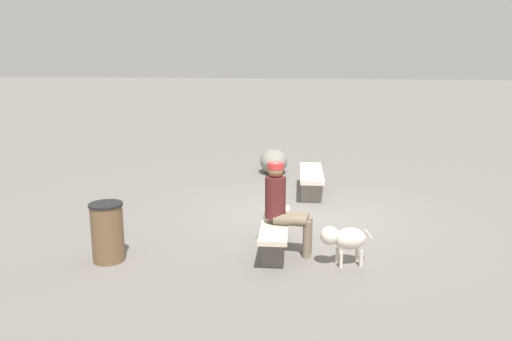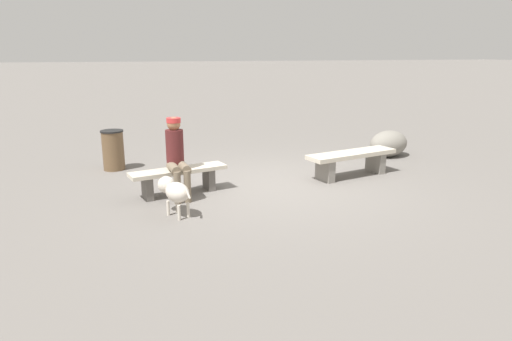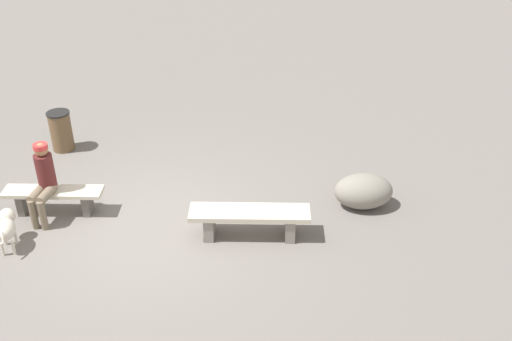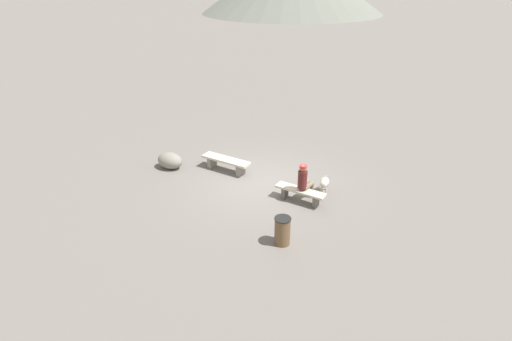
# 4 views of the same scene
# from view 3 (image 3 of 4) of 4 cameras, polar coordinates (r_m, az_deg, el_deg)

# --- Properties ---
(ground) EXTENTS (210.00, 210.00, 0.06)m
(ground) POSITION_cam_3_polar(r_m,az_deg,el_deg) (9.57, -10.08, -5.62)
(ground) COLOR slate
(bench_left) EXTENTS (1.90, 0.85, 0.47)m
(bench_left) POSITION_cam_3_polar(r_m,az_deg,el_deg) (9.04, -0.62, -4.62)
(bench_left) COLOR gray
(bench_left) RESTS_ON ground
(bench_right) EXTENTS (1.64, 0.72, 0.43)m
(bench_right) POSITION_cam_3_polar(r_m,az_deg,el_deg) (10.13, -18.99, -2.36)
(bench_right) COLOR #605B56
(bench_right) RESTS_ON ground
(seated_person) EXTENTS (0.34, 0.65, 1.28)m
(seated_person) POSITION_cam_3_polar(r_m,az_deg,el_deg) (9.86, -19.91, -0.73)
(seated_person) COLOR #511E1E
(seated_person) RESTS_ON ground
(dog) EXTENTS (0.47, 0.65, 0.54)m
(dog) POSITION_cam_3_polar(r_m,az_deg,el_deg) (9.57, -23.02, -4.97)
(dog) COLOR beige
(dog) RESTS_ON ground
(trash_bin) EXTENTS (0.44, 0.44, 0.79)m
(trash_bin) POSITION_cam_3_polar(r_m,az_deg,el_deg) (12.06, -18.35, 3.66)
(trash_bin) COLOR brown
(trash_bin) RESTS_ON ground
(boulder) EXTENTS (1.12, 0.92, 0.58)m
(boulder) POSITION_cam_3_polar(r_m,az_deg,el_deg) (9.92, 10.36, -1.97)
(boulder) COLOR gray
(boulder) RESTS_ON ground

